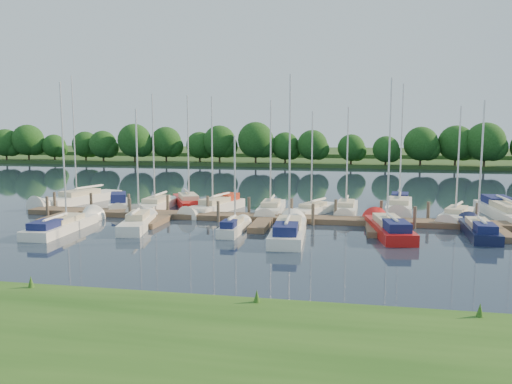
% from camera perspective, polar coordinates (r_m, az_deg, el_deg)
% --- Properties ---
extents(ground, '(260.00, 260.00, 0.00)m').
position_cam_1_polar(ground, '(31.06, -1.09, -5.93)').
color(ground, '#192533').
rests_on(ground, ground).
extents(near_bank, '(90.00, 10.00, 0.50)m').
position_cam_1_polar(near_bank, '(16.44, -13.11, -17.60)').
color(near_bank, '#1E4714').
rests_on(near_bank, ground).
extents(dock, '(40.00, 6.00, 0.40)m').
position_cam_1_polar(dock, '(38.05, 1.15, -3.15)').
color(dock, brown).
rests_on(dock, ground).
extents(mooring_pilings, '(38.24, 2.84, 2.00)m').
position_cam_1_polar(mooring_pilings, '(39.08, 1.43, -2.28)').
color(mooring_pilings, '#473D33').
rests_on(mooring_pilings, ground).
extents(far_shore, '(180.00, 30.00, 0.60)m').
position_cam_1_polar(far_shore, '(105.00, 7.30, 3.56)').
color(far_shore, '#27441A').
rests_on(far_shore, ground).
extents(distant_hill, '(220.00, 40.00, 1.40)m').
position_cam_1_polar(distant_hill, '(129.90, 7.96, 4.44)').
color(distant_hill, '#2D4B21').
rests_on(distant_hill, ground).
extents(treeline, '(146.24, 10.04, 8.10)m').
position_cam_1_polar(treeline, '(91.99, 7.56, 5.41)').
color(treeline, '#38281C').
rests_on(treeline, ground).
extents(sailboat_n_0, '(4.54, 9.76, 12.36)m').
position_cam_1_polar(sailboat_n_0, '(50.54, -19.55, -0.87)').
color(sailboat_n_0, white).
rests_on(sailboat_n_0, ground).
extents(motorboat, '(3.47, 5.55, 1.71)m').
position_cam_1_polar(motorboat, '(46.00, -15.43, -1.40)').
color(motorboat, white).
rests_on(motorboat, ground).
extents(sailboat_n_2, '(1.94, 8.13, 10.42)m').
position_cam_1_polar(sailboat_n_2, '(44.83, -11.36, -1.60)').
color(sailboat_n_2, white).
rests_on(sailboat_n_2, ground).
extents(sailboat_n_3, '(4.97, 7.87, 10.43)m').
position_cam_1_polar(sailboat_n_3, '(46.04, -7.70, -1.29)').
color(sailboat_n_3, '#B41210').
rests_on(sailboat_n_3, ground).
extents(sailboat_n_4, '(3.72, 7.86, 10.15)m').
position_cam_1_polar(sailboat_n_4, '(42.87, -4.65, -1.80)').
color(sailboat_n_4, white).
rests_on(sailboat_n_4, ground).
extents(sailboat_n_5, '(2.03, 7.62, 9.74)m').
position_cam_1_polar(sailboat_n_5, '(41.91, 1.70, -2.08)').
color(sailboat_n_5, white).
rests_on(sailboat_n_5, ground).
extents(sailboat_n_6, '(4.07, 6.70, 8.79)m').
position_cam_1_polar(sailboat_n_6, '(41.83, 6.48, -2.15)').
color(sailboat_n_6, white).
rests_on(sailboat_n_6, ground).
extents(sailboat_n_7, '(1.96, 7.16, 9.18)m').
position_cam_1_polar(sailboat_n_7, '(42.71, 10.27, -2.01)').
color(sailboat_n_7, white).
rests_on(sailboat_n_7, ground).
extents(sailboat_n_8, '(2.93, 8.91, 11.19)m').
position_cam_1_polar(sailboat_n_8, '(45.14, 16.04, -1.62)').
color(sailboat_n_8, white).
rests_on(sailboat_n_8, ground).
extents(sailboat_n_9, '(3.80, 7.05, 9.13)m').
position_cam_1_polar(sailboat_n_9, '(41.87, 21.89, -2.62)').
color(sailboat_n_9, white).
rests_on(sailboat_n_9, ground).
extents(sailboat_n_10, '(3.17, 11.40, 14.31)m').
position_cam_1_polar(sailboat_n_10, '(44.03, 27.10, -2.35)').
color(sailboat_n_10, white).
rests_on(sailboat_n_10, ground).
extents(sailboat_s_0, '(2.29, 8.42, 10.58)m').
position_cam_1_polar(sailboat_s_0, '(37.50, -21.09, -3.64)').
color(sailboat_s_0, white).
rests_on(sailboat_s_0, ground).
extents(sailboat_s_1, '(2.69, 6.80, 8.90)m').
position_cam_1_polar(sailboat_s_1, '(36.63, -13.31, -3.62)').
color(sailboat_s_1, white).
rests_on(sailboat_s_1, ground).
extents(sailboat_s_2, '(1.33, 5.25, 6.96)m').
position_cam_1_polar(sailboat_s_2, '(34.30, -2.54, -4.12)').
color(sailboat_s_2, white).
rests_on(sailboat_s_2, ground).
extents(sailboat_s_3, '(2.37, 8.58, 10.99)m').
position_cam_1_polar(sailboat_s_3, '(32.81, 3.74, -4.62)').
color(sailboat_s_3, white).
rests_on(sailboat_s_3, ground).
extents(sailboat_s_4, '(3.05, 8.55, 10.86)m').
position_cam_1_polar(sailboat_s_4, '(34.90, 14.87, -4.14)').
color(sailboat_s_4, '#B41210').
rests_on(sailboat_s_4, ground).
extents(sailboat_s_5, '(2.00, 7.24, 9.30)m').
position_cam_1_polar(sailboat_s_5, '(36.44, 24.08, -4.08)').
color(sailboat_s_5, '#0F1433').
rests_on(sailboat_s_5, ground).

